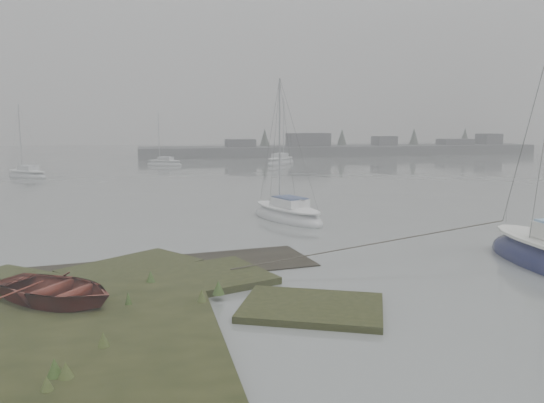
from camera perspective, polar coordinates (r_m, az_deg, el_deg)
The scene contains 7 objects.
ground at distance 43.11m, azimuth -9.04°, elevation 2.06°, with size 160.00×160.00×0.00m, color slate.
far_shoreline at distance 80.65m, azimuth 8.36°, elevation 5.58°, with size 60.00×8.00×4.15m.
sailboat_white at distance 25.96m, azimuth 1.65°, elevation -1.48°, with size 3.37×5.52×7.40m.
sailboat_far_a at distance 51.05m, azimuth -24.84°, elevation 2.60°, with size 4.56×4.61×6.89m.
sailboat_far_b at distance 61.77m, azimuth 0.96°, elevation 4.28°, with size 5.22×5.69×8.23m.
sailboat_far_c at distance 60.98m, azimuth -11.52°, elevation 4.01°, with size 4.53×3.81×6.35m.
dinghy at distance 14.48m, azimuth -22.25°, elevation -8.72°, with size 2.46×3.44×0.71m, color #5E2117.
Camera 1 is at (-3.55, -12.71, 4.68)m, focal length 35.00 mm.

